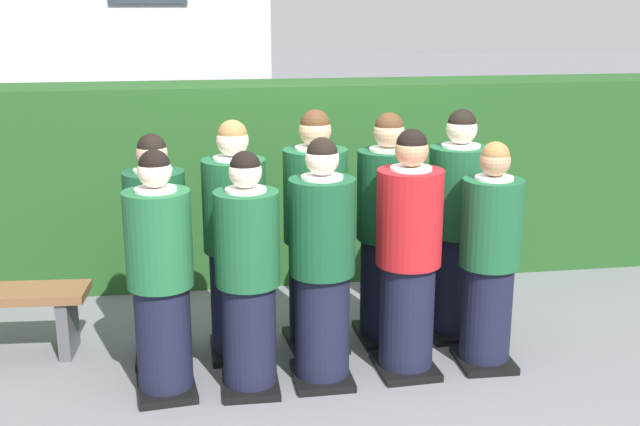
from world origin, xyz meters
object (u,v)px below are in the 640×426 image
(student_front_row_0, at_px, (161,281))
(student_rear_row_1, at_px, (236,246))
(student_rear_row_2, at_px, (315,237))
(student_rear_row_3, at_px, (387,234))
(student_front_row_1, at_px, (248,280))
(student_front_row_4, at_px, (489,262))
(student_front_row_2, at_px, (322,269))
(student_in_red_blazer, at_px, (408,260))
(student_rear_row_0, at_px, (158,255))
(student_rear_row_4, at_px, (457,230))

(student_front_row_0, xyz_separation_m, student_rear_row_1, (0.48, 0.51, 0.04))
(student_rear_row_2, bearing_deg, student_rear_row_3, 3.49)
(student_front_row_0, bearing_deg, student_front_row_1, -3.02)
(student_front_row_1, height_order, student_rear_row_3, student_rear_row_3)
(student_front_row_4, bearing_deg, student_front_row_2, -176.78)
(student_front_row_0, distance_m, student_rear_row_1, 0.70)
(student_in_red_blazer, distance_m, student_rear_row_2, 0.73)
(student_rear_row_1, bearing_deg, student_front_row_4, -14.68)
(student_rear_row_1, height_order, student_rear_row_2, student_rear_row_2)
(student_rear_row_0, distance_m, student_rear_row_3, 1.60)
(student_rear_row_1, relative_size, student_rear_row_3, 0.99)
(student_front_row_2, bearing_deg, student_rear_row_1, 136.21)
(student_front_row_1, distance_m, student_in_red_blazer, 1.05)
(student_front_row_1, distance_m, student_rear_row_1, 0.54)
(student_rear_row_3, bearing_deg, student_front_row_2, -133.74)
(student_rear_row_0, distance_m, student_rear_row_2, 1.08)
(student_in_red_blazer, xyz_separation_m, student_rear_row_2, (-0.53, 0.50, 0.03))
(student_rear_row_3, xyz_separation_m, student_rear_row_4, (0.52, 0.00, 0.01))
(student_rear_row_1, bearing_deg, student_front_row_0, -133.61)
(student_rear_row_0, bearing_deg, student_in_red_blazer, -15.74)
(student_front_row_1, relative_size, student_front_row_4, 1.00)
(student_front_row_0, bearing_deg, student_rear_row_1, 46.39)
(student_rear_row_3, bearing_deg, student_in_red_blazer, -88.50)
(student_front_row_2, bearing_deg, student_front_row_0, -179.19)
(student_front_row_0, height_order, student_rear_row_3, student_rear_row_3)
(student_front_row_2, bearing_deg, student_rear_row_2, 85.77)
(student_front_row_0, distance_m, student_front_row_1, 0.53)
(student_front_row_1, xyz_separation_m, student_front_row_2, (0.47, 0.04, 0.03))
(student_front_row_4, height_order, student_rear_row_0, student_rear_row_0)
(student_rear_row_2, relative_size, student_rear_row_3, 1.02)
(student_front_row_0, relative_size, student_rear_row_3, 0.94)
(student_front_row_1, xyz_separation_m, student_rear_row_0, (-0.57, 0.55, 0.01))
(student_front_row_0, relative_size, student_rear_row_0, 0.99)
(student_front_row_0, height_order, student_front_row_4, student_front_row_0)
(student_rear_row_1, bearing_deg, student_front_row_1, -85.13)
(student_in_red_blazer, relative_size, student_rear_row_1, 0.99)
(student_rear_row_0, height_order, student_rear_row_3, student_rear_row_3)
(student_front_row_2, height_order, student_in_red_blazer, student_in_red_blazer)
(student_rear_row_1, bearing_deg, student_front_row_2, -43.79)
(student_front_row_2, relative_size, student_rear_row_3, 0.96)
(student_rear_row_1, bearing_deg, student_rear_row_4, 3.29)
(student_rear_row_2, xyz_separation_m, student_rear_row_4, (1.04, 0.03, -0.01))
(student_front_row_2, xyz_separation_m, student_rear_row_0, (-1.04, 0.50, -0.02))
(student_in_red_blazer, bearing_deg, student_rear_row_0, 164.26)
(student_rear_row_4, bearing_deg, student_rear_row_0, -177.79)
(student_front_row_1, bearing_deg, student_front_row_2, 5.12)
(student_rear_row_1, bearing_deg, student_in_red_blazer, -22.20)
(student_front_row_2, relative_size, student_rear_row_2, 0.94)
(student_front_row_1, relative_size, student_rear_row_2, 0.91)
(student_in_red_blazer, bearing_deg, student_rear_row_1, 157.80)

